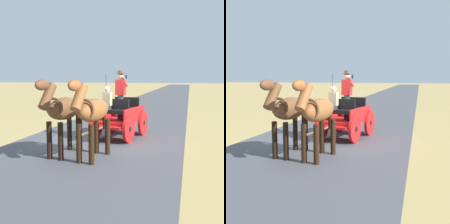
{
  "view_description": "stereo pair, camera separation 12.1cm",
  "coord_description": "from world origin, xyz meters",
  "views": [
    {
      "loc": [
        -3.02,
        9.81,
        2.27
      ],
      "look_at": [
        -0.51,
        0.4,
        1.1
      ],
      "focal_mm": 46.82,
      "sensor_mm": 36.0,
      "label": 1
    },
    {
      "loc": [
        -3.14,
        9.78,
        2.27
      ],
      "look_at": [
        -0.51,
        0.4,
        1.1
      ],
      "focal_mm": 46.82,
      "sensor_mm": 36.0,
      "label": 2
    }
  ],
  "objects": [
    {
      "name": "ground_plane",
      "position": [
        0.0,
        0.0,
        0.0
      ],
      "size": [
        200.0,
        200.0,
        0.0
      ],
      "primitive_type": "plane",
      "color": "tan"
    },
    {
      "name": "road_surface",
      "position": [
        0.0,
        0.0,
        0.0
      ],
      "size": [
        5.83,
        160.0,
        0.01
      ],
      "primitive_type": "cube",
      "color": "#4C4C51",
      "rests_on": "ground"
    },
    {
      "name": "horse_drawn_carriage",
      "position": [
        -0.5,
        -0.72,
        0.82
      ],
      "size": [
        1.79,
        4.51,
        2.5
      ],
      "color": "red",
      "rests_on": "ground"
    },
    {
      "name": "horse_near_side",
      "position": [
        -0.47,
        2.35,
        1.32
      ],
      "size": [
        0.74,
        2.14,
        2.21
      ],
      "color": "brown",
      "rests_on": "ground"
    },
    {
      "name": "horse_off_side",
      "position": [
        0.47,
        2.19,
        1.32
      ],
      "size": [
        0.75,
        2.15,
        2.21
      ],
      "color": "brown",
      "rests_on": "ground"
    }
  ]
}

